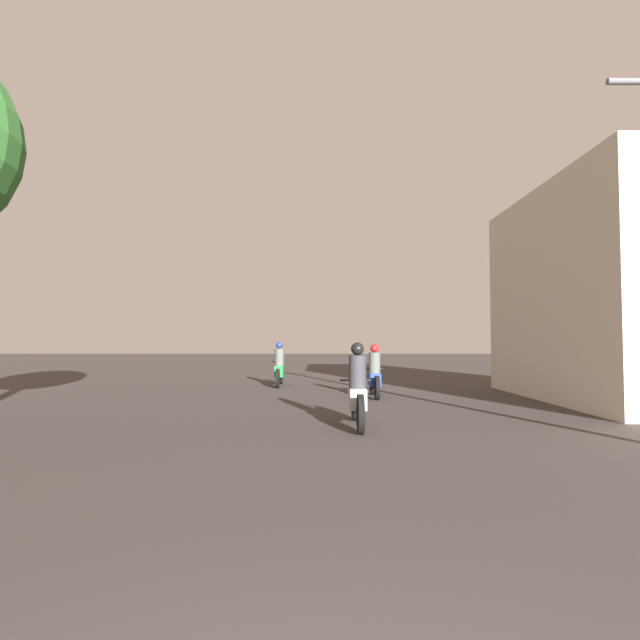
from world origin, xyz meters
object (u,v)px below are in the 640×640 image
at_px(motorcycle_blue, 376,376).
at_px(motorcycle_green, 281,368).
at_px(motorcycle_silver, 359,393).
at_px(building_right_near, 618,294).

height_order(motorcycle_blue, motorcycle_green, motorcycle_green).
height_order(motorcycle_silver, motorcycle_green, motorcycle_silver).
bearing_deg(motorcycle_silver, building_right_near, 32.73).
relative_size(motorcycle_silver, building_right_near, 0.29).
bearing_deg(motorcycle_silver, motorcycle_blue, 83.65).
bearing_deg(motorcycle_blue, motorcycle_silver, -107.60).
distance_m(motorcycle_green, building_right_near, 10.50).
distance_m(motorcycle_blue, motorcycle_green, 4.55).
xyz_separation_m(motorcycle_blue, building_right_near, (6.37, -0.80, 2.25)).
bearing_deg(building_right_near, motorcycle_green, 155.52).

